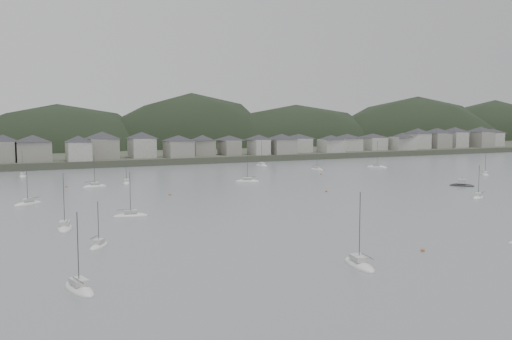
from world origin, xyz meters
TOP-DOWN VIEW (x-y plane):
  - ground at (0.00, 0.00)m, footprint 900.00×900.00m
  - far_shore_land at (0.00, 295.00)m, footprint 900.00×250.00m
  - forested_ridge at (4.83, 269.40)m, footprint 851.55×103.94m
  - waterfront_town at (50.59, 183.34)m, footprint 451.48×28.46m
  - moored_fleet at (1.19, 63.06)m, footprint 221.56×176.59m
  - motor_launch_near at (62.64, 54.84)m, footprint 6.82×7.59m
  - mooring_buoys at (1.16, 56.36)m, footprint 93.22×114.03m

SIDE VIEW (x-z plane):
  - forested_ridge at x=4.83m, z-range -62.57..40.00m
  - ground at x=0.00m, z-range 0.00..0.00m
  - mooring_buoys at x=1.16m, z-range -0.20..0.50m
  - moored_fleet at x=1.19m, z-range -6.12..6.47m
  - motor_launch_near at x=62.64m, z-range -1.61..2.20m
  - far_shore_land at x=0.00m, z-range 0.00..3.00m
  - waterfront_town at x=50.59m, z-range 2.20..15.12m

